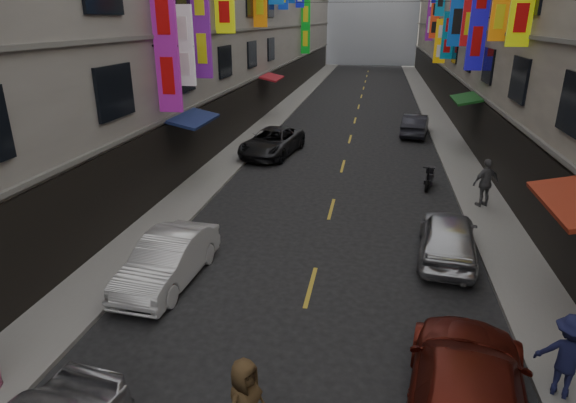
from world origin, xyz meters
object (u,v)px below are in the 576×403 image
at_px(pedestrian_rfar, 486,183).
at_px(car_left_mid, 168,260).
at_px(car_right_near, 467,393).
at_px(car_right_mid, 448,236).
at_px(pedestrian_rnear, 568,356).
at_px(scooter_far_right, 429,178).
at_px(car_left_far, 272,142).
at_px(car_right_far, 415,125).

bearing_deg(pedestrian_rfar, car_left_mid, 10.40).
bearing_deg(car_right_near, car_right_mid, -85.33).
relative_size(car_right_mid, pedestrian_rnear, 2.42).
bearing_deg(scooter_far_right, pedestrian_rnear, 108.03).
distance_m(scooter_far_right, car_right_near, 13.85).
relative_size(car_right_near, pedestrian_rnear, 3.01).
bearing_deg(car_left_far, car_left_mid, -80.87).
distance_m(scooter_far_right, car_left_far, 8.98).
distance_m(pedestrian_rnear, pedestrian_rfar, 10.43).
height_order(car_left_far, pedestrian_rnear, pedestrian_rnear).
height_order(scooter_far_right, pedestrian_rnear, pedestrian_rnear).
distance_m(scooter_far_right, pedestrian_rfar, 3.04).
xyz_separation_m(scooter_far_right, car_left_far, (-8.00, 4.06, 0.28)).
relative_size(car_left_far, car_right_far, 1.23).
relative_size(scooter_far_right, car_right_mid, 0.42).
bearing_deg(car_left_far, scooter_far_right, -17.78).
xyz_separation_m(car_left_far, car_right_mid, (7.93, -10.96, 0.01)).
distance_m(car_left_far, pedestrian_rfar, 11.75).
relative_size(car_left_far, pedestrian_rfar, 2.71).
height_order(car_left_far, car_right_mid, car_right_mid).
bearing_deg(car_right_mid, pedestrian_rfar, -106.70).
bearing_deg(pedestrian_rnear, car_right_mid, -49.22).
bearing_deg(car_left_mid, pedestrian_rnear, -13.58).
bearing_deg(pedestrian_rfar, car_right_near, 51.00).
relative_size(scooter_far_right, car_right_near, 0.34).
bearing_deg(scooter_far_right, car_right_far, -78.22).
relative_size(scooter_far_right, pedestrian_rnear, 1.01).
bearing_deg(car_right_mid, car_left_mid, 26.57).
relative_size(car_left_far, car_right_near, 0.98).
bearing_deg(car_right_mid, pedestrian_rnear, 110.23).
bearing_deg(pedestrian_rnear, car_left_far, -34.10).
xyz_separation_m(car_left_far, car_right_near, (7.41, -17.89, 0.05)).
xyz_separation_m(car_left_mid, pedestrian_rnear, (9.40, -2.88, 0.31)).
relative_size(car_left_mid, car_right_near, 0.79).
bearing_deg(car_right_far, car_left_mid, 76.37).
relative_size(car_left_far, car_right_mid, 1.21).
height_order(pedestrian_rnear, pedestrian_rfar, pedestrian_rfar).
height_order(car_right_mid, car_right_far, car_right_mid).
relative_size(car_left_mid, pedestrian_rnear, 2.38).
bearing_deg(car_right_near, car_left_far, -58.55).
xyz_separation_m(car_left_far, car_right_far, (8.00, 6.22, -0.03)).
xyz_separation_m(scooter_far_right, pedestrian_rnear, (1.40, -12.74, 0.56)).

